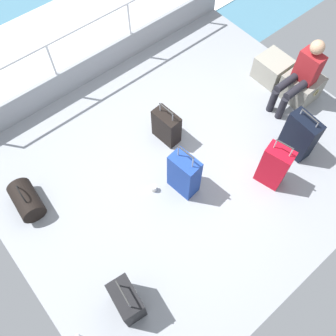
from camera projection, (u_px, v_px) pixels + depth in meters
ground_plane at (186, 160)px, 5.23m from camera, size 4.40×5.20×0.06m
gunwale_port at (97, 64)px, 5.83m from camera, size 0.06×5.20×0.45m
railing_port at (91, 36)px, 5.35m from camera, size 0.04×4.20×1.02m
sea_wake at (60, 44)px, 6.87m from camera, size 12.00×12.00×0.01m
cargo_crate_0 at (272, 69)px, 5.82m from camera, size 0.52×0.45×0.39m
cargo_crate_1 at (301, 87)px, 5.62m from camera, size 0.54×0.50×0.41m
passenger_seated at (301, 74)px, 5.23m from camera, size 0.34×0.66×1.11m
suitcase_0 at (184, 174)px, 4.69m from camera, size 0.42×0.28×0.89m
suitcase_1 at (127, 301)px, 3.99m from camera, size 0.45×0.30×0.73m
suitcase_2 at (274, 166)px, 4.73m from camera, size 0.39×0.30×0.89m
suitcase_3 at (166, 127)px, 5.17m from camera, size 0.42×0.25×0.67m
suitcase_4 at (300, 136)px, 4.99m from camera, size 0.46×0.25×0.79m
duffel_bag at (26, 200)px, 4.71m from camera, size 0.55×0.35×0.46m
paper_cup at (154, 188)px, 4.92m from camera, size 0.08×0.08×0.10m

